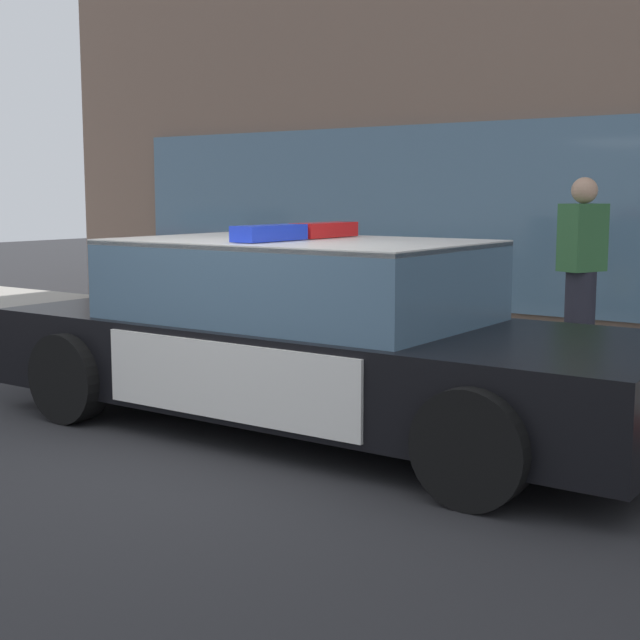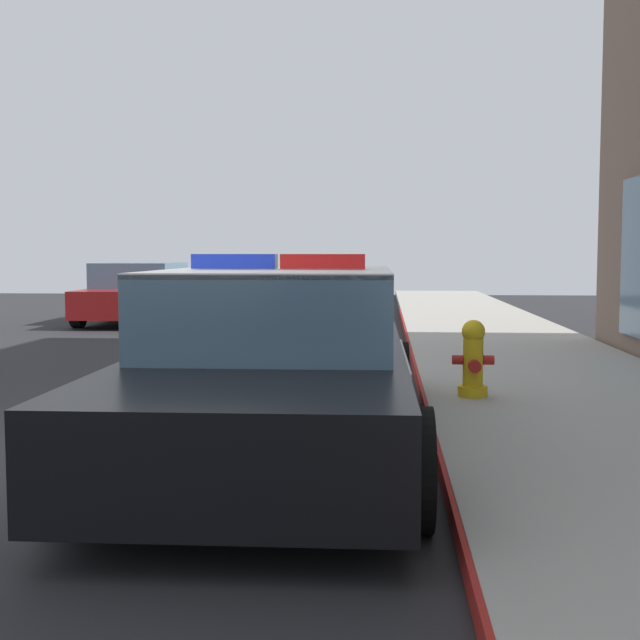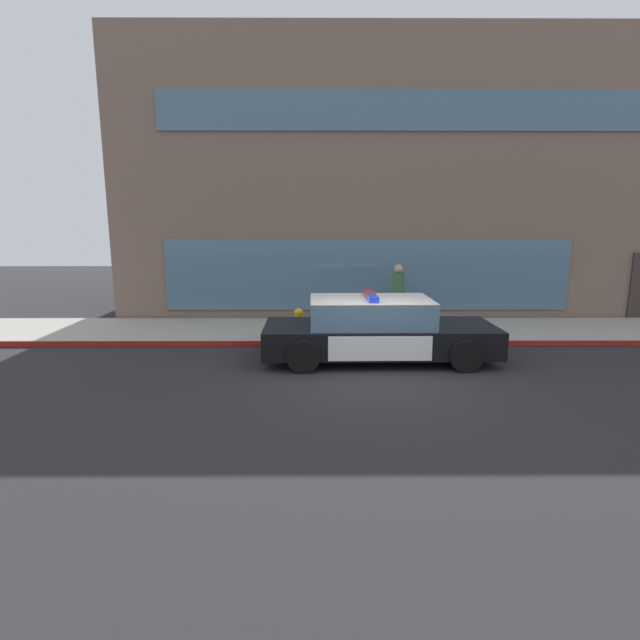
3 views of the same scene
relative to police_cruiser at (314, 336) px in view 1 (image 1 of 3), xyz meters
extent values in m
plane|color=#262628|center=(-0.17, -1.29, -0.68)|extent=(48.00, 48.00, 0.00)
cube|color=#A39E93|center=(-0.17, 2.64, -0.61)|extent=(48.00, 2.89, 0.15)
cube|color=maroon|center=(-0.17, 1.18, -0.61)|extent=(28.80, 0.04, 0.14)
cube|color=slate|center=(0.18, 4.10, 0.77)|extent=(11.95, 0.08, 2.10)
cube|color=black|center=(0.06, 0.00, -0.18)|extent=(5.05, 1.92, 0.60)
cube|color=silver|center=(1.67, 0.02, -0.02)|extent=(1.73, 1.84, 0.05)
cube|color=silver|center=(-1.70, -0.02, -0.02)|extent=(1.43, 1.84, 0.05)
cube|color=silver|center=(-0.05, 0.94, -0.18)|extent=(2.11, 0.05, 0.51)
cube|color=silver|center=(-0.03, -0.94, -0.18)|extent=(2.11, 0.05, 0.51)
cube|color=yellow|center=(-0.05, 0.96, -0.18)|extent=(0.22, 0.01, 0.26)
cube|color=slate|center=(-0.14, 0.00, 0.39)|extent=(2.64, 1.71, 0.60)
cube|color=silver|center=(-0.14, 0.00, 0.68)|extent=(2.64, 1.71, 0.04)
cube|color=red|center=(-0.15, 0.33, 0.76)|extent=(0.21, 0.64, 0.11)
cube|color=blue|center=(-0.14, -0.34, 0.76)|extent=(0.21, 0.64, 0.11)
cylinder|color=black|center=(1.71, 0.95, -0.34)|extent=(0.68, 0.23, 0.68)
cylinder|color=black|center=(1.73, -0.91, -0.34)|extent=(0.68, 0.23, 0.68)
cylinder|color=black|center=(-1.61, 0.91, -0.34)|extent=(0.68, 0.23, 0.68)
cylinder|color=black|center=(-1.59, -0.95, -0.34)|extent=(0.68, 0.23, 0.68)
cylinder|color=gold|center=(-1.77, 1.63, -0.48)|extent=(0.28, 0.28, 0.10)
cylinder|color=gold|center=(-1.77, 1.63, -0.21)|extent=(0.19, 0.19, 0.45)
sphere|color=gold|center=(-1.77, 1.63, 0.09)|extent=(0.22, 0.22, 0.22)
cylinder|color=#B21E19|center=(-1.77, 1.63, 0.16)|extent=(0.06, 0.06, 0.05)
cylinder|color=#B21E19|center=(-1.77, 1.49, -0.18)|extent=(0.09, 0.10, 0.09)
cylinder|color=#B21E19|center=(-1.77, 1.78, -0.18)|extent=(0.09, 0.10, 0.09)
cylinder|color=#B21E19|center=(-1.62, 1.63, -0.22)|extent=(0.10, 0.12, 0.12)
cylinder|color=#23232D|center=(0.92, 2.94, -0.11)|extent=(0.28, 0.28, 0.85)
cube|color=#336638|center=(0.92, 2.94, 0.63)|extent=(0.40, 0.47, 0.62)
sphere|color=tan|center=(0.92, 2.94, 1.06)|extent=(0.24, 0.24, 0.24)
camera|label=1|loc=(3.89, -5.34, 1.03)|focal=51.54mm
camera|label=2|loc=(6.19, 0.79, 0.82)|focal=47.32mm
camera|label=3|loc=(-1.30, -10.86, 2.40)|focal=28.43mm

